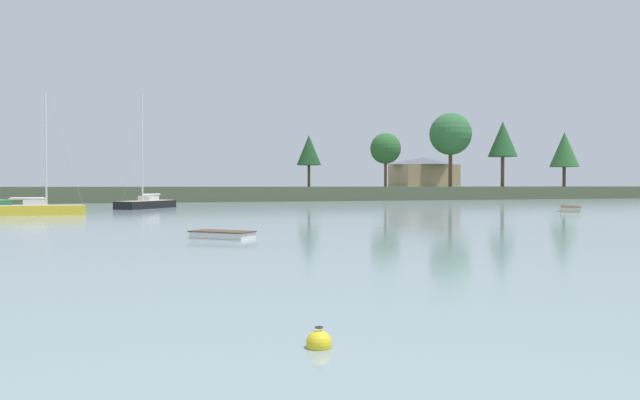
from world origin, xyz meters
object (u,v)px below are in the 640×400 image
(dinghy_cream, at_px, (570,210))
(mooring_buoy_yellow, at_px, (319,343))
(dinghy_white, at_px, (222,236))
(sailboat_black, at_px, (146,206))
(sailboat_yellow, at_px, (39,212))

(dinghy_cream, height_order, mooring_buoy_yellow, dinghy_cream)
(dinghy_white, relative_size, mooring_buoy_yellow, 6.85)
(sailboat_black, relative_size, mooring_buoy_yellow, 28.11)
(dinghy_white, bearing_deg, dinghy_cream, 26.99)
(dinghy_cream, bearing_deg, sailboat_yellow, 169.82)
(dinghy_cream, relative_size, sailboat_black, 0.34)
(sailboat_yellow, distance_m, mooring_buoy_yellow, 44.64)
(dinghy_cream, height_order, dinghy_white, dinghy_cream)
(sailboat_yellow, relative_size, dinghy_cream, 2.50)
(sailboat_yellow, xyz_separation_m, mooring_buoy_yellow, (8.48, -43.82, -0.16))
(mooring_buoy_yellow, bearing_deg, dinghy_white, 84.76)
(mooring_buoy_yellow, bearing_deg, sailboat_black, 89.79)
(sailboat_yellow, height_order, mooring_buoy_yellow, sailboat_yellow)
(dinghy_white, xyz_separation_m, mooring_buoy_yellow, (-1.69, -18.47, -0.05))
(dinghy_white, bearing_deg, mooring_buoy_yellow, -95.24)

